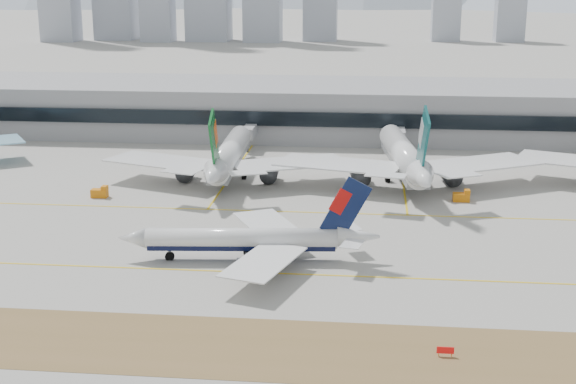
# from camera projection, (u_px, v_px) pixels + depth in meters

# --- Properties ---
(ground) EXTENTS (3000.00, 3000.00, 0.00)m
(ground) POSITION_uv_depth(u_px,v_px,m) (293.00, 263.00, 135.06)
(ground) COLOR #A19D96
(ground) RESTS_ON ground
(taxiing_airliner) EXTENTS (44.65, 38.65, 15.00)m
(taxiing_airliner) POSITION_uv_depth(u_px,v_px,m) (251.00, 240.00, 135.56)
(taxiing_airliner) COLOR white
(taxiing_airliner) RESTS_ON ground
(widebody_eva) EXTENTS (58.22, 56.88, 20.76)m
(widebody_eva) POSITION_uv_depth(u_px,v_px,m) (228.00, 157.00, 188.47)
(widebody_eva) COLOR white
(widebody_eva) RESTS_ON ground
(widebody_cathay) EXTENTS (61.64, 60.70, 22.11)m
(widebody_cathay) POSITION_uv_depth(u_px,v_px,m) (405.00, 158.00, 185.55)
(widebody_cathay) COLOR white
(widebody_cathay) RESTS_ON ground
(terminal) EXTENTS (280.00, 43.10, 15.00)m
(terminal) POSITION_uv_depth(u_px,v_px,m) (329.00, 109.00, 243.28)
(terminal) COLOR gray
(terminal) RESTS_ON ground
(hold_sign_right) EXTENTS (2.20, 0.15, 1.35)m
(hold_sign_right) POSITION_uv_depth(u_px,v_px,m) (445.00, 350.00, 101.88)
(hold_sign_right) COLOR red
(hold_sign_right) RESTS_ON ground
(gse_b) EXTENTS (3.55, 2.00, 2.60)m
(gse_b) POSITION_uv_depth(u_px,v_px,m) (100.00, 193.00, 174.61)
(gse_b) COLOR orange
(gse_b) RESTS_ON ground
(gse_c) EXTENTS (3.55, 2.00, 2.60)m
(gse_c) POSITION_uv_depth(u_px,v_px,m) (462.00, 197.00, 171.51)
(gse_c) COLOR orange
(gse_c) RESTS_ON ground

